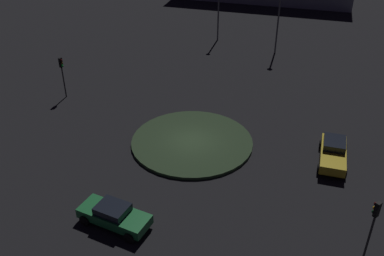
# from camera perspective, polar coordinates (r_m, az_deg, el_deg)

# --- Properties ---
(ground_plane) EXTENTS (115.92, 115.92, 0.00)m
(ground_plane) POSITION_cam_1_polar(r_m,az_deg,el_deg) (34.70, 0.00, -1.99)
(ground_plane) COLOR black
(roundabout_island) EXTENTS (9.61, 9.61, 0.25)m
(roundabout_island) POSITION_cam_1_polar(r_m,az_deg,el_deg) (34.63, 0.00, -1.82)
(roundabout_island) COLOR #2D4228
(roundabout_island) RESTS_ON ground_plane
(car_yellow) EXTENTS (4.76, 4.12, 1.54)m
(car_yellow) POSITION_cam_1_polar(r_m,az_deg,el_deg) (33.88, 17.98, -3.03)
(car_yellow) COLOR gold
(car_yellow) RESTS_ON ground_plane
(car_green) EXTENTS (3.52, 4.82, 1.43)m
(car_green) POSITION_cam_1_polar(r_m,az_deg,el_deg) (27.47, -10.15, -11.12)
(car_green) COLOR #1E7238
(car_green) RESTS_ON ground_plane
(traffic_light_north) EXTENTS (0.30, 0.36, 4.42)m
(traffic_light_north) POSITION_cam_1_polar(r_m,az_deg,el_deg) (25.03, 22.60, -11.19)
(traffic_light_north) COLOR #2D2D2D
(traffic_light_north) RESTS_ON ground_plane
(traffic_light_south) EXTENTS (0.35, 0.39, 3.94)m
(traffic_light_south) POSITION_cam_1_polar(r_m,az_deg,el_deg) (42.18, -16.62, 7.34)
(traffic_light_south) COLOR #2D2D2D
(traffic_light_south) RESTS_ON ground_plane
(streetlamp_southwest) EXTENTS (0.58, 0.58, 7.86)m
(streetlamp_southwest) POSITION_cam_1_polar(r_m,az_deg,el_deg) (51.05, 11.37, 15.26)
(streetlamp_southwest) COLOR #4C4C51
(streetlamp_southwest) RESTS_ON ground_plane
(streetlamp_southwest_near) EXTENTS (0.48, 0.48, 7.85)m
(streetlamp_southwest_near) POSITION_cam_1_polar(r_m,az_deg,el_deg) (54.52, 3.51, 16.31)
(streetlamp_southwest_near) COLOR #4C4C51
(streetlamp_southwest_near) RESTS_ON ground_plane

